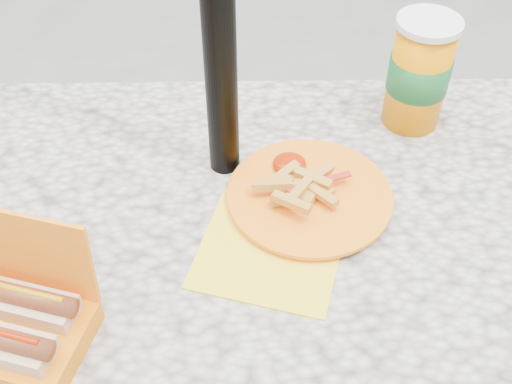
{
  "coord_description": "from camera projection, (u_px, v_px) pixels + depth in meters",
  "views": [
    {
      "loc": [
        0.04,
        -0.64,
        1.49
      ],
      "look_at": [
        0.05,
        0.04,
        0.8
      ],
      "focal_mm": 45.0,
      "sensor_mm": 36.0,
      "label": 1
    }
  ],
  "objects": [
    {
      "name": "fries_plate",
      "position": [
        305.0,
        198.0,
        1.01
      ],
      "size": [
        0.32,
        0.36,
        0.05
      ],
      "rotation": [
        0.0,
        0.0,
        -0.29
      ],
      "color": "yellow",
      "rests_on": "picnic_table"
    },
    {
      "name": "hotdog_box",
      "position": [
        5.0,
        322.0,
        0.82
      ],
      "size": [
        0.24,
        0.2,
        0.17
      ],
      "rotation": [
        0.0,
        0.0,
        -0.28
      ],
      "color": "orange",
      "rests_on": "picnic_table"
    },
    {
      "name": "picnic_table",
      "position": [
        226.0,
        279.0,
        1.05
      ],
      "size": [
        1.2,
        0.8,
        0.75
      ],
      "color": "beige",
      "rests_on": "ground"
    },
    {
      "name": "soda_cup",
      "position": [
        419.0,
        73.0,
        1.1
      ],
      "size": [
        0.11,
        0.11,
        0.2
      ],
      "rotation": [
        0.0,
        0.0,
        -0.21
      ],
      "color": "orange",
      "rests_on": "picnic_table"
    }
  ]
}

